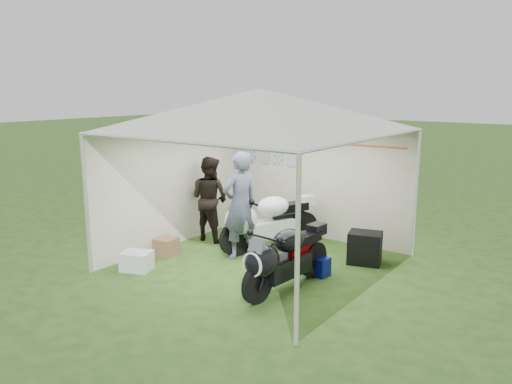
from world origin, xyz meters
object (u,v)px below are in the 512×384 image
person_blue_jacket (240,205)px  crate_1 (166,247)px  canopy_tent (260,114)px  crate_0 (137,261)px  motorcycle_black (283,257)px  motorcycle_white (265,220)px  person_dark_jacket (210,199)px  paddock_stand (316,266)px  equipment_box (365,248)px

person_blue_jacket → crate_1: person_blue_jacket is taller
canopy_tent → crate_0: bearing=-134.1°
person_blue_jacket → crate_0: 2.01m
motorcycle_black → crate_1: bearing=-177.7°
motorcycle_white → motorcycle_black: (1.33, -1.42, -0.05)m
motorcycle_white → person_dark_jacket: person_dark_jacket is taller
person_blue_jacket → person_dark_jacket: bearing=-95.0°
person_blue_jacket → crate_0: bearing=-14.2°
motorcycle_black → crate_1: 2.65m
person_dark_jacket → canopy_tent: bearing=160.8°
paddock_stand → crate_0: crate_0 is taller
equipment_box → crate_1: 3.56m
person_blue_jacket → equipment_box: bearing=135.7°
canopy_tent → equipment_box: size_ratio=10.18×
canopy_tent → crate_1: bearing=-157.6°
person_blue_jacket → equipment_box: 2.30m
canopy_tent → motorcycle_white: canopy_tent is taller
motorcycle_white → crate_1: motorcycle_white is taller
motorcycle_white → crate_0: 2.45m
paddock_stand → equipment_box: size_ratio=0.75×
canopy_tent → crate_1: size_ratio=15.75×
motorcycle_white → crate_1: bearing=-112.7°
person_dark_jacket → motorcycle_white: bearing=-177.0°
equipment_box → person_dark_jacket: bearing=-170.1°
person_dark_jacket → equipment_box: 3.20m
person_blue_jacket → motorcycle_white: bearing=-176.3°
motorcycle_black → person_blue_jacket: (-1.47, 0.84, 0.43)m
equipment_box → crate_0: size_ratio=1.16×
person_blue_jacket → crate_1: (-1.15, -0.73, -0.80)m
motorcycle_black → paddock_stand: bearing=90.0°
person_blue_jacket → crate_0: (-0.98, -1.56, -0.80)m
person_blue_jacket → crate_0: size_ratio=4.02×
paddock_stand → equipment_box: (0.40, 0.99, 0.12)m
equipment_box → canopy_tent: bearing=-143.6°
crate_1 → person_blue_jacket: bearing=32.2°
person_blue_jacket → canopy_tent: bearing=101.3°
person_dark_jacket → crate_0: size_ratio=3.53×
person_dark_jacket → person_blue_jacket: bearing=156.3°
crate_0 → crate_1: (-0.18, 0.83, 0.00)m
canopy_tent → motorcycle_black: 2.40m
person_dark_jacket → person_blue_jacket: (1.15, -0.49, 0.12)m
motorcycle_white → person_blue_jacket: bearing=-82.0°
motorcycle_white → motorcycle_black: motorcycle_white is taller
motorcycle_white → person_dark_jacket: bearing=-153.9°
motorcycle_black → person_blue_jacket: bearing=155.0°
motorcycle_white → person_blue_jacket: person_blue_jacket is taller
crate_0 → crate_1: 0.85m
equipment_box → crate_1: size_ratio=1.55×
person_blue_jacket → crate_1: bearing=-39.9°
motorcycle_white → motorcycle_black: bearing=-24.7°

